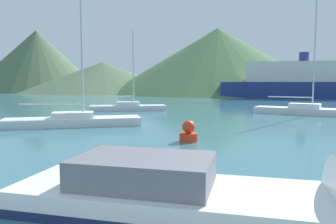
% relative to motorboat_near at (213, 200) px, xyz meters
% --- Properties ---
extents(motorboat_near, '(7.79, 2.87, 2.22)m').
position_rel_motorboat_near_xyz_m(motorboat_near, '(0.00, 0.00, 0.00)').
color(motorboat_near, white).
rests_on(motorboat_near, ground_plane).
extents(sailboat_inner, '(7.49, 4.17, 7.62)m').
position_rel_motorboat_near_xyz_m(sailboat_inner, '(-8.83, 23.84, 0.01)').
color(sailboat_inner, silver).
rests_on(sailboat_inner, ground_plane).
extents(sailboat_middle, '(8.35, 4.87, 9.89)m').
position_rel_motorboat_near_xyz_m(sailboat_middle, '(7.03, 22.63, 0.06)').
color(sailboat_middle, white).
rests_on(sailboat_middle, ground_plane).
extents(sailboat_outer, '(8.46, 5.14, 8.06)m').
position_rel_motorboat_near_xyz_m(sailboat_outer, '(-9.05, 12.54, 0.01)').
color(sailboat_outer, white).
rests_on(sailboat_outer, ground_plane).
extents(ferry_distant, '(27.79, 8.09, 7.75)m').
position_rel_motorboat_near_xyz_m(ferry_distant, '(13.66, 52.54, 2.36)').
color(ferry_distant, navy).
rests_on(ferry_distant, ground_plane).
extents(buoy_marker, '(0.85, 0.85, 0.98)m').
position_rel_motorboat_near_xyz_m(buoy_marker, '(-1.37, 8.37, 0.06)').
color(buoy_marker, red).
rests_on(buoy_marker, ground_plane).
extents(hill_west, '(36.71, 36.71, 17.59)m').
position_rel_motorboat_near_xyz_m(hill_west, '(-53.04, 81.56, 8.45)').
color(hill_west, '#4C6647').
rests_on(hill_west, ground_plane).
extents(hill_central, '(43.44, 43.44, 8.10)m').
position_rel_motorboat_near_xyz_m(hill_central, '(-31.81, 78.19, 3.71)').
color(hill_central, '#4C6647').
rests_on(hill_central, ground_plane).
extents(hill_east, '(54.70, 54.70, 16.08)m').
position_rel_motorboat_near_xyz_m(hill_east, '(-1.26, 76.97, 7.70)').
color(hill_east, '#476B42').
rests_on(hill_east, ground_plane).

